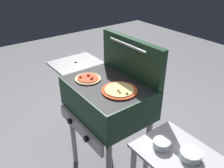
% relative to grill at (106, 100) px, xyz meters
% --- Properties ---
extents(grill, '(0.96, 0.53, 0.90)m').
position_rel_grill_xyz_m(grill, '(0.00, 0.00, 0.00)').
color(grill, '#193823').
rests_on(grill, ground_plane).
extents(grill_lid_open, '(0.63, 0.08, 0.30)m').
position_rel_grill_xyz_m(grill_lid_open, '(0.01, 0.22, 0.30)').
color(grill_lid_open, '#193823').
rests_on(grill_lid_open, grill).
extents(pizza_cheese, '(0.25, 0.25, 0.03)m').
position_rel_grill_xyz_m(pizza_cheese, '(0.15, 0.01, 0.15)').
color(pizza_cheese, '#C64723').
rests_on(pizza_cheese, grill).
extents(pizza_pepperoni, '(0.19, 0.19, 0.03)m').
position_rel_grill_xyz_m(pizza_pepperoni, '(-0.13, -0.08, 0.15)').
color(pizza_pepperoni, beige).
rests_on(pizza_pepperoni, grill).
extents(topping_bowl_near, '(0.10, 0.10, 0.04)m').
position_rel_grill_xyz_m(topping_bowl_near, '(0.59, -0.03, 0.02)').
color(topping_bowl_near, silver).
rests_on(topping_bowl_near, prep_table).
extents(topping_bowl_far, '(0.12, 0.12, 0.04)m').
position_rel_grill_xyz_m(topping_bowl_far, '(0.74, 0.03, 0.02)').
color(topping_bowl_far, silver).
rests_on(topping_bowl_far, prep_table).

